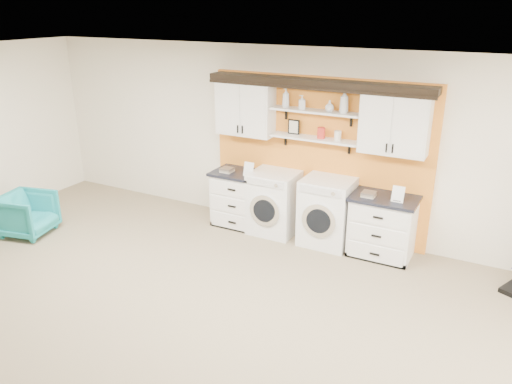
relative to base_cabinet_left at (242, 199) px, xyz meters
The scene contains 20 objects.
ceiling 4.48m from the base_cabinet_left, 72.76° to the right, with size 10.00×10.00×0.00m, color white.
wall_back 1.52m from the base_cabinet_left, 17.63° to the left, with size 10.00×10.00×0.00m, color #EEE4CD.
accent_panel 1.40m from the base_cabinet_left, 16.00° to the left, with size 3.40×0.07×2.40m, color orange.
upper_cabinet_left 1.44m from the base_cabinet_left, 90.00° to the left, with size 0.90×0.35×0.84m.
upper_cabinet_right 2.68m from the base_cabinet_left, ahead, with size 0.90×0.35×0.84m.
shelf_lower 1.58m from the base_cabinet_left, ahead, with size 1.32×0.28×0.03m, color white.
shelf_upper 1.87m from the base_cabinet_left, ahead, with size 1.32×0.28×0.03m, color white.
crown_molding 2.20m from the base_cabinet_left, ahead, with size 3.30×0.41×0.13m.
picture_frame 1.46m from the base_cabinet_left, 14.85° to the left, with size 0.18×0.02×0.22m.
canister_red 1.71m from the base_cabinet_left, ahead, with size 0.11×0.11×0.16m, color red.
canister_cream 1.89m from the base_cabinet_left, ahead, with size 0.10×0.10×0.14m, color silver.
base_cabinet_left is the anchor object (origin of this frame).
base_cabinet_right 2.26m from the base_cabinet_left, ahead, with size 0.90×0.66×0.89m.
washer 0.58m from the base_cabinet_left, ahead, with size 0.70×0.71×0.98m.
dryer 1.44m from the base_cabinet_left, ahead, with size 0.72×0.71×1.00m.
armchair 3.32m from the base_cabinet_left, 145.94° to the right, with size 0.70×0.72×0.66m, color teal.
soap_bottle_a 1.78m from the base_cabinet_left, 13.45° to the left, with size 0.11×0.11×0.27m, color silver.
soap_bottle_b 1.85m from the base_cabinet_left, ahead, with size 0.09×0.09×0.20m, color silver.
soap_bottle_c 2.08m from the base_cabinet_left, ahead, with size 0.12×0.12×0.16m, color silver.
soap_bottle_d 2.27m from the base_cabinet_left, ahead, with size 0.12×0.12×0.32m, color silver.
Camera 1 is at (2.54, -2.80, 3.36)m, focal length 35.00 mm.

